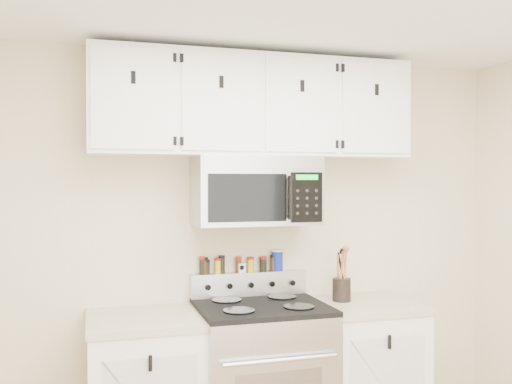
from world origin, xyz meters
TOP-DOWN VIEW (x-y plane):
  - back_wall at (0.00, 1.75)m, footprint 3.50×0.01m
  - range at (0.00, 1.43)m, footprint 0.76×0.65m
  - base_cabinet_right at (0.69, 1.45)m, footprint 0.64×0.62m
  - microwave at (0.00, 1.55)m, footprint 0.76×0.44m
  - upper_cabinets at (-0.00, 1.58)m, footprint 2.00×0.35m
  - utensil_crock at (0.56, 1.51)m, footprint 0.12×0.12m
  - kitchen_timer at (-0.05, 1.71)m, footprint 0.06×0.06m
  - salt_canister at (0.19, 1.71)m, footprint 0.07×0.07m
  - spice_jar_0 at (-0.30, 1.71)m, footprint 0.04×0.04m
  - spice_jar_1 at (-0.29, 1.71)m, footprint 0.04×0.04m
  - spice_jar_2 at (-0.28, 1.71)m, footprint 0.04×0.04m
  - spice_jar_3 at (-0.20, 1.71)m, footprint 0.04×0.04m
  - spice_jar_4 at (-0.18, 1.71)m, footprint 0.04×0.04m
  - spice_jar_5 at (-0.07, 1.71)m, footprint 0.04×0.04m
  - spice_jar_6 at (0.01, 1.71)m, footprint 0.04×0.04m
  - spice_jar_7 at (0.10, 1.71)m, footprint 0.05×0.05m
  - spice_jar_8 at (0.16, 1.71)m, footprint 0.04×0.04m
  - spice_jar_9 at (0.21, 1.71)m, footprint 0.04×0.04m

SIDE VIEW (x-z plane):
  - base_cabinet_right at x=0.69m, z-range 0.00..0.92m
  - range at x=0.00m, z-range -0.06..1.04m
  - utensil_crock at x=0.56m, z-range 0.84..1.18m
  - kitchen_timer at x=-0.05m, z-range 1.10..1.16m
  - spice_jar_2 at x=-0.28m, z-range 1.10..1.19m
  - spice_jar_7 at x=0.10m, z-range 1.10..1.20m
  - spice_jar_6 at x=0.01m, z-range 1.10..1.20m
  - spice_jar_3 at x=-0.20m, z-range 1.10..1.20m
  - spice_jar_9 at x=0.21m, z-range 1.10..1.20m
  - spice_jar_8 at x=0.16m, z-range 1.10..1.20m
  - spice_jar_5 at x=-0.07m, z-range 1.10..1.20m
  - spice_jar_1 at x=-0.29m, z-range 1.10..1.21m
  - spice_jar_0 at x=-0.30m, z-range 1.10..1.21m
  - spice_jar_4 at x=-0.18m, z-range 1.10..1.21m
  - salt_canister at x=0.19m, z-range 1.10..1.24m
  - back_wall at x=0.00m, z-range 0.00..2.50m
  - microwave at x=0.00m, z-range 1.42..1.84m
  - upper_cabinets at x=0.00m, z-range 1.84..2.46m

